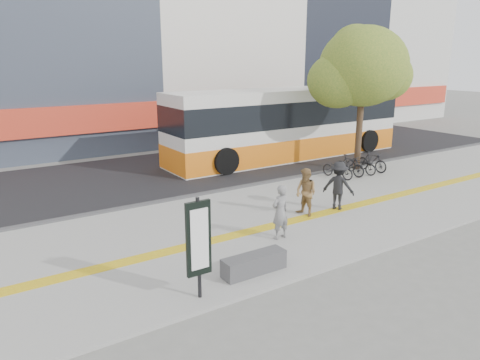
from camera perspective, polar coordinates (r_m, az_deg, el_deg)
ground at (r=13.23m, az=8.09°, el=-7.02°), size 120.00×120.00×0.00m
sidewalk at (r=14.29m, az=4.14°, el=-5.02°), size 40.00×7.00×0.08m
tactile_strip at (r=13.90m, az=5.39°, el=-5.43°), size 40.00×0.45×0.01m
street at (r=20.49m, az=-8.64°, el=1.06°), size 40.00×8.00×0.06m
curb at (r=17.05m, az=-2.99°, el=-1.54°), size 40.00×0.25×0.14m
bench at (r=10.76m, az=1.78°, el=-10.47°), size 1.60×0.45×0.45m
signboard at (r=9.32m, az=-5.23°, el=-7.55°), size 0.55×0.10×2.20m
street_tree at (r=20.76m, az=14.97°, el=13.43°), size 4.40×3.80×6.31m
bus at (r=23.01m, az=6.05°, el=6.84°), size 12.84×3.05×3.42m
bicycle_row at (r=20.06m, az=14.26°, el=1.84°), size 2.76×1.59×0.89m
seated_woman at (r=12.54m, az=5.08°, el=-4.03°), size 0.59×0.41×1.54m
pedestrian_tan at (r=14.44m, az=8.30°, el=-1.56°), size 0.66×0.80×1.53m
pedestrian_dark at (r=15.24m, az=12.29°, el=-0.70°), size 1.05×1.20×1.61m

